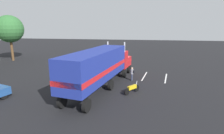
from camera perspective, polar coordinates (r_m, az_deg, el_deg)
The scene contains 7 objects.
ground_plane at distance 25.51m, azimuth 2.26°, elevation -1.79°, with size 120.00×120.00×0.00m, color black.
lane_stripe_near at distance 24.14m, azimuth 10.16°, elevation -2.83°, with size 4.40×0.16×0.01m, color silver.
lane_stripe_mid at distance 23.84m, azimuth 16.56°, elevation -3.37°, with size 4.40×0.16×0.01m, color silver.
semi_truck at distance 18.64m, azimuth -3.47°, elevation 0.66°, with size 14.37×5.11×4.50m.
person_bystander at distance 21.77m, azimuth 6.34°, elevation -2.01°, with size 0.36×0.47×1.63m.
motorcycle at distance 17.91m, azimuth 6.36°, elevation -6.72°, with size 1.74×1.36×1.12m.
tree_center at distance 38.59m, azimuth -29.52°, elevation 10.34°, with size 4.93×4.93×8.32m.
Camera 1 is at (-24.46, -3.15, 6.49)m, focal length 29.10 mm.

